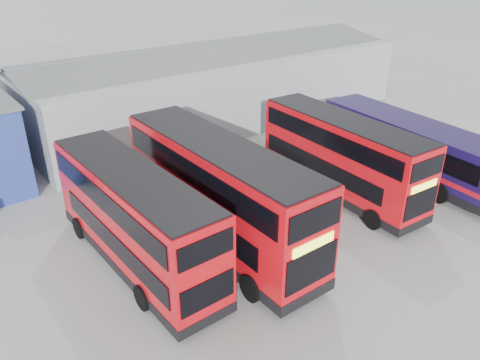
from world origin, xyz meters
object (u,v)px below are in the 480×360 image
(single_decker_blue, at_px, (409,148))
(double_decker_left, at_px, (135,220))
(double_decker_centre, at_px, (219,195))
(maintenance_shed, at_px, (213,83))
(double_decker_right, at_px, (341,158))

(single_decker_blue, bearing_deg, double_decker_left, 1.16)
(double_decker_left, height_order, single_decker_blue, double_decker_left)
(double_decker_left, height_order, double_decker_centre, double_decker_centre)
(maintenance_shed, bearing_deg, single_decker_blue, -81.40)
(maintenance_shed, height_order, single_decker_blue, maintenance_shed)
(maintenance_shed, distance_m, double_decker_centre, 19.04)
(single_decker_blue, bearing_deg, maintenance_shed, -74.53)
(maintenance_shed, relative_size, double_decker_left, 2.90)
(double_decker_left, distance_m, single_decker_blue, 17.07)
(double_decker_centre, xyz_separation_m, single_decker_blue, (13.23, -0.92, -0.81))
(double_decker_right, distance_m, single_decker_blue, 5.33)
(double_decker_centre, bearing_deg, single_decker_blue, -3.09)
(double_decker_centre, relative_size, double_decker_right, 1.11)
(double_decker_right, bearing_deg, double_decker_left, 179.62)
(double_decker_centre, xyz_separation_m, double_decker_right, (7.98, -0.15, -0.27))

